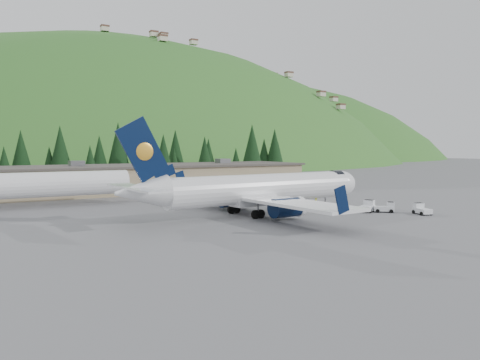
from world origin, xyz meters
name	(u,v)px	position (x,y,z in m)	size (l,w,h in m)	color
ground	(264,214)	(0.00, 0.00, 0.00)	(600.00, 600.00, 0.00)	slate
airliner	(258,190)	(-1.04, -0.05, 3.15)	(35.56, 33.34, 11.81)	white
second_airliner	(28,184)	(-24.92, 22.00, 3.32)	(27.50, 11.00, 10.05)	white
baggage_tug_a	(368,207)	(12.97, -5.17, 0.67)	(3.13, 2.59, 1.49)	white
baggage_tug_b	(386,208)	(14.58, -6.81, 0.61)	(2.78, 2.63, 1.37)	white
baggage_tug_c	(421,209)	(17.09, -10.35, 0.61)	(2.16, 2.83, 1.36)	white
terminal_building	(131,178)	(-5.01, 38.00, 2.62)	(71.00, 17.00, 6.10)	#8D825A
ramp_worker	(316,203)	(8.51, 0.07, 0.84)	(0.61, 0.40, 1.67)	#D7E313
tree_line	(100,153)	(-5.23, 59.59, 7.12)	(111.51, 17.40, 14.21)	black
hills	(139,306)	(53.34, 207.38, -82.80)	(614.00, 330.00, 300.00)	#215C1C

